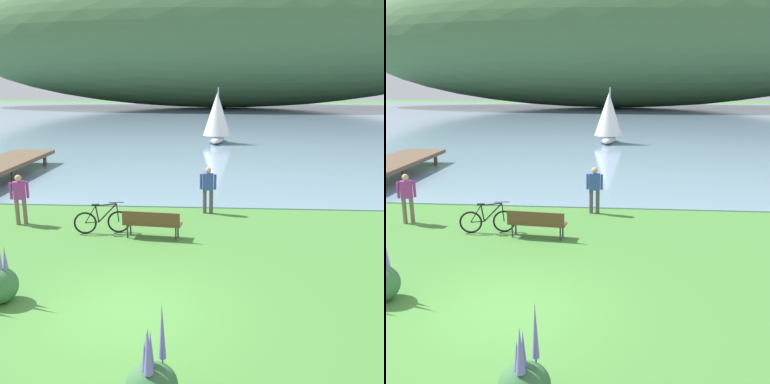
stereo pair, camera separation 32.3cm
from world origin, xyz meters
The scene contains 10 objects.
ground_plane centered at (0.00, 0.00, 0.00)m, with size 200.00×200.00×0.00m, color #478438.
bay_water centered at (0.00, 48.07, 0.02)m, with size 180.00×80.00×0.04m, color #7A99B2.
distant_hillside centered at (1.56, 72.97, 11.61)m, with size 94.05×28.00×23.14m, color #42663D.
park_bench_near_camera centered at (-0.17, 4.59, 0.52)m, with size 1.84×0.67×0.88m.
bicycle_leaning_near_bench centered at (-1.82, 4.96, 0.40)m, with size 1.75×0.38×1.01m.
person_at_shoreline centered at (1.46, 7.42, 0.98)m, with size 0.61×0.25×1.71m.
person_on_the_grass centered at (-4.79, 5.70, 0.98)m, with size 0.57×0.35×1.71m.
echium_bush_closest_to_camera centered at (-2.86, 0.28, 0.43)m, with size 0.78×0.78×1.71m.
echium_bush_beside_closest centered at (0.95, -2.73, 0.40)m, with size 0.79×0.79×1.59m.
sailboat_nearest_to_shore centered at (1.56, 26.01, 2.01)m, with size 2.33×3.65×4.18m.
Camera 1 is at (1.93, -8.49, 4.76)m, focal length 42.25 mm.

